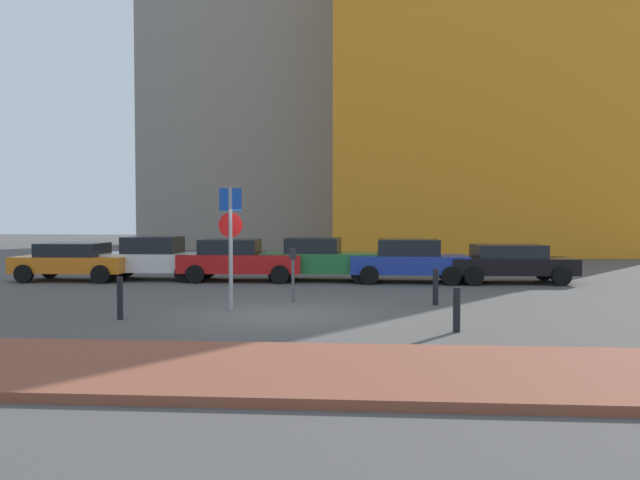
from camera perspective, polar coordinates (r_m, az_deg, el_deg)
ground_plane at (r=15.23m, az=-3.88°, el=-6.67°), size 120.00×120.00×0.00m
sidewalk_brick at (r=9.78m, az=-8.74°, el=-11.32°), size 40.00×3.38×0.14m
parked_car_orange at (r=24.53m, az=-21.16°, el=-1.71°), size 4.04×2.08×1.36m
parked_car_white at (r=24.01m, az=-14.67°, el=-1.56°), size 4.09×2.00×1.57m
parked_car_red at (r=22.98m, az=-7.25°, el=-1.73°), size 4.38×2.11×1.49m
parked_car_green at (r=22.84m, az=0.00°, el=-1.70°), size 4.33×2.22×1.54m
parked_car_blue at (r=22.55m, az=7.93°, el=-1.77°), size 4.06×2.06×1.51m
parked_car_black at (r=23.04m, az=16.59°, el=-1.92°), size 4.36×2.20×1.34m
parking_sign_post at (r=15.81m, az=-8.00°, el=0.63°), size 0.60×0.10×3.04m
parking_meter at (r=17.26m, az=-2.43°, el=-2.48°), size 0.18×0.14×1.45m
traffic_bollard_near at (r=17.04m, az=10.30°, el=-4.14°), size 0.15×0.15×0.95m
traffic_bollard_mid at (r=13.18m, az=12.12°, el=-6.12°), size 0.15×0.15×0.90m
traffic_bollard_far at (r=15.13m, az=-17.45°, el=-4.98°), size 0.14×0.14×0.97m
building_colorful_midrise at (r=44.44m, az=13.75°, el=16.24°), size 17.82×14.63×26.30m
building_under_construction at (r=49.53m, az=-5.65°, el=10.62°), size 14.32×12.76×19.15m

